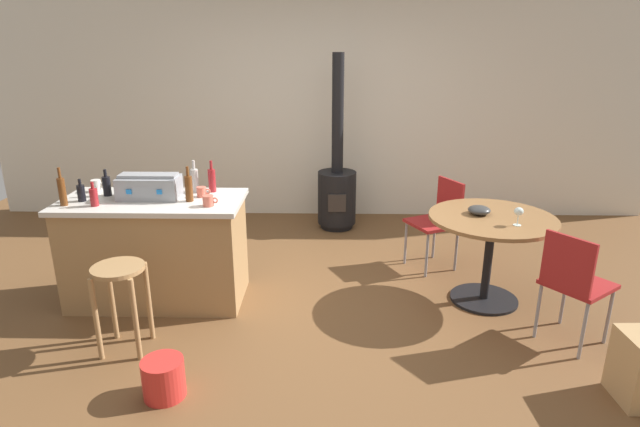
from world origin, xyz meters
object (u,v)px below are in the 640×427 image
object	(u,v)px
folding_chair_near	(439,217)
bottle_2	(195,180)
toolbox	(149,187)
cup_1	(202,192)
bottle_1	(189,188)
plastic_bucket	(164,378)
dining_table	(490,237)
wooden_stool	(120,288)
bottle_4	(62,191)
bottle_3	(94,197)
bottle_0	(107,186)
bottle_5	(212,180)
serving_bowl	(479,210)
cup_2	(96,186)
cup_0	(208,201)
bottle_6	(81,193)
folding_chair_far	(574,280)
wood_stove	(337,187)
kitchen_island	(157,250)
wine_glass	(519,212)

from	to	relation	value
folding_chair_near	bottle_2	bearing A→B (deg)	-166.88
toolbox	cup_1	bearing A→B (deg)	6.45
bottle_1	plastic_bucket	world-z (taller)	bottle_1
bottle_1	bottle_2	distance (m)	0.27
dining_table	wooden_stool	bearing A→B (deg)	-164.10
bottle_4	bottle_3	bearing A→B (deg)	-1.97
bottle_0	bottle_3	xyz separation A→B (m)	(0.02, -0.28, -0.01)
bottle_1	bottle_5	xyz separation A→B (m)	(0.12, 0.28, -0.01)
wooden_stool	serving_bowl	size ratio (longest dim) A/B	3.54
wooden_stool	dining_table	size ratio (longest dim) A/B	0.63
bottle_2	cup_2	distance (m)	0.83
dining_table	plastic_bucket	xyz separation A→B (m)	(-2.32, -1.29, -0.45)
bottle_5	cup_0	world-z (taller)	bottle_5
bottle_5	bottle_6	bearing A→B (deg)	-163.00
bottle_2	bottle_4	bearing A→B (deg)	-156.46
folding_chair_far	dining_table	bearing A→B (deg)	121.49
wood_stove	cup_2	world-z (taller)	wood_stove
bottle_1	bottle_4	bearing A→B (deg)	-172.04
kitchen_island	wood_stove	xyz separation A→B (m)	(1.51, 1.81, 0.04)
bottle_5	wine_glass	xyz separation A→B (m)	(2.42, -0.42, -0.13)
bottle_3	bottle_6	bearing A→B (deg)	142.10
wood_stove	cup_0	size ratio (longest dim) A/B	16.62
bottle_6	cup_0	distance (m)	1.03
bottle_3	cup_1	distance (m)	0.81
toolbox	cup_1	world-z (taller)	toolbox
cup_0	dining_table	bearing A→B (deg)	4.84
toolbox	cup_2	bearing A→B (deg)	160.93
bottle_1	cup_2	xyz separation A→B (m)	(-0.85, 0.25, -0.06)
wooden_stool	folding_chair_near	xyz separation A→B (m)	(2.46, 1.49, 0.02)
bottle_3	bottle_0	bearing A→B (deg)	93.29
bottle_0	bottle_5	xyz separation A→B (m)	(0.83, 0.13, 0.02)
folding_chair_far	bottle_4	xyz separation A→B (m)	(-3.75, 0.45, 0.49)
cup_0	plastic_bucket	bearing A→B (deg)	-94.17
toolbox	bottle_6	distance (m)	0.52
bottle_5	kitchen_island	bearing A→B (deg)	-152.08
bottle_0	bottle_4	distance (m)	0.36
wood_stove	plastic_bucket	xyz separation A→B (m)	(-1.09, -3.08, -0.36)
bottle_3	wine_glass	xyz separation A→B (m)	(3.24, -0.00, -0.10)
bottle_4	cup_0	size ratio (longest dim) A/B	2.52
kitchen_island	bottle_2	size ratio (longest dim) A/B	5.41
folding_chair_far	bottle_5	size ratio (longest dim) A/B	3.22
folding_chair_near	cup_2	world-z (taller)	cup_2
bottle_2	serving_bowl	bearing A→B (deg)	-3.60
bottle_1	plastic_bucket	size ratio (longest dim) A/B	1.08
cup_2	plastic_bucket	xyz separation A→B (m)	(0.95, -1.48, -0.81)
bottle_0	bottle_5	bearing A→B (deg)	9.19
kitchen_island	bottle_1	world-z (taller)	bottle_1
kitchen_island	toolbox	distance (m)	0.53
toolbox	serving_bowl	bearing A→B (deg)	0.95
bottle_4	bottle_6	size ratio (longest dim) A/B	1.65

